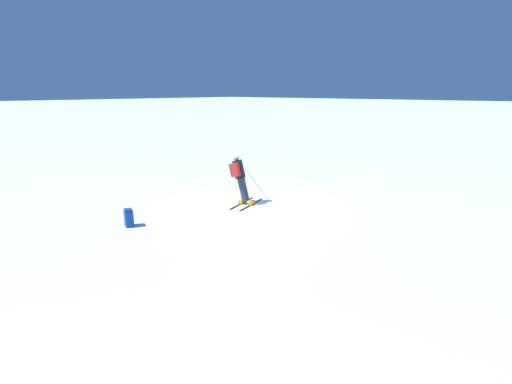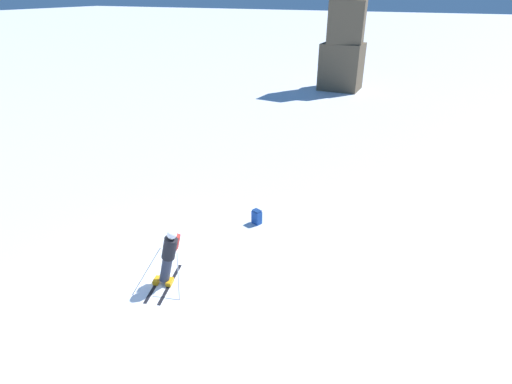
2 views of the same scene
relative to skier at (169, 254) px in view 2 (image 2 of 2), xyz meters
The scene contains 4 objects.
ground_plane 1.04m from the skier, 167.00° to the right, with size 300.00×300.00×0.00m, color white.
skier is the anchor object (origin of this frame).
rock_pillar 25.00m from the skier, 94.25° to the left, with size 3.00×2.64×9.75m.
spare_backpack 3.89m from the skier, 78.75° to the left, with size 0.36×0.31×0.50m.
Camera 2 is at (5.96, -6.55, 7.00)m, focal length 28.00 mm.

